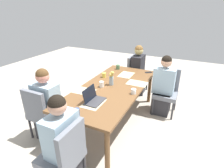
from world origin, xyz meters
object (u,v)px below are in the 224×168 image
person_head_right_left_near (63,146)px  chair_near_left_mid (42,111)px  person_far_right_near (163,89)px  coffee_mug_centre_left (104,75)px  laptop_head_right_left_near (93,99)px  phone_black (149,72)px  person_head_left_left_far (137,73)px  chair_far_right_near (167,89)px  coffee_mug_near_right (102,84)px  dining_table (112,90)px  coffee_mug_far_left (134,91)px  flower_vase (111,77)px  coffee_mug_near_left (77,112)px  chair_head_right_left_near (65,154)px  coffee_mug_centre_right (118,67)px  chair_head_left_left_far (135,73)px  person_near_left_mid (48,108)px

person_head_right_left_near → chair_near_left_mid: person_head_right_left_near is taller
person_far_right_near → coffee_mug_centre_left: (0.39, -1.10, 0.24)m
laptop_head_right_left_near → phone_black: laptop_head_right_left_near is taller
person_head_left_left_far → chair_far_right_near: (0.58, 0.80, -0.03)m
person_far_right_near → laptop_head_right_left_near: size_ratio=3.73×
coffee_mug_near_right → phone_black: 1.21m
person_head_left_left_far → coffee_mug_near_right: bearing=-7.1°
dining_table → coffee_mug_far_left: coffee_mug_far_left is taller
flower_vase → coffee_mug_far_left: 0.51m
chair_near_left_mid → coffee_mug_near_left: (0.12, 0.78, 0.27)m
flower_vase → coffee_mug_near_left: bearing=1.2°
chair_head_right_left_near → flower_vase: bearing=-174.6°
dining_table → coffee_mug_centre_right: bearing=-162.4°
person_head_left_left_far → chair_far_right_near: bearing=54.2°
chair_near_left_mid → coffee_mug_far_left: (-0.78, 1.24, 0.26)m
laptop_head_right_left_near → coffee_mug_near_left: laptop_head_right_left_near is taller
flower_vase → chair_head_left_left_far: bearing=-179.8°
chair_head_right_left_near → coffee_mug_far_left: 1.39m
flower_vase → coffee_mug_far_left: (0.17, 0.48, -0.10)m
chair_head_left_left_far → chair_near_left_mid: bearing=-18.0°
chair_far_right_near → coffee_mug_centre_left: bearing=-68.1°
coffee_mug_near_right → coffee_mug_centre_right: coffee_mug_near_right is taller
coffee_mug_near_left → person_head_right_left_near: bearing=6.9°
person_head_right_left_near → person_head_left_left_far: (-2.74, 0.00, 0.00)m
person_head_left_left_far → flower_vase: size_ratio=4.60×
chair_head_right_left_near → person_head_right_left_near: (-0.06, -0.07, 0.03)m
coffee_mug_near_right → laptop_head_right_left_near: bearing=15.4°
coffee_mug_near_left → coffee_mug_far_left: 1.01m
dining_table → chair_near_left_mid: size_ratio=2.48×
person_near_left_mid → person_far_right_near: (-1.54, 1.51, 0.00)m
dining_table → coffee_mug_near_right: size_ratio=21.77×
flower_vase → coffee_mug_near_left: 1.08m
coffee_mug_centre_right → chair_far_right_near: bearing=84.9°
phone_black → coffee_mug_near_left: bearing=-141.2°
dining_table → person_head_right_left_near: size_ratio=1.87×
chair_head_right_left_near → person_head_left_left_far: person_head_left_left_far is taller
chair_head_left_left_far → person_head_left_left_far: person_head_left_left_far is taller
person_near_left_mid → laptop_head_right_left_near: person_near_left_mid is taller
flower_vase → coffee_mug_centre_left: (-0.27, -0.29, -0.10)m
chair_head_right_left_near → chair_far_right_near: size_ratio=1.00×
flower_vase → person_head_right_left_near: bearing=2.7°
person_far_right_near → coffee_mug_centre_right: size_ratio=12.25×
chair_far_right_near → coffee_mug_centre_left: 1.28m
dining_table → chair_far_right_near: (-0.80, 0.82, -0.16)m
chair_far_right_near → person_far_right_near: bearing=-38.8°
chair_head_right_left_near → laptop_head_right_left_near: (-0.83, -0.11, 0.27)m
dining_table → phone_black: phone_black is taller
chair_head_right_left_near → coffee_mug_near_right: size_ratio=8.78×
dining_table → coffee_mug_far_left: (0.10, 0.43, 0.11)m
dining_table → person_head_left_left_far: 1.38m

